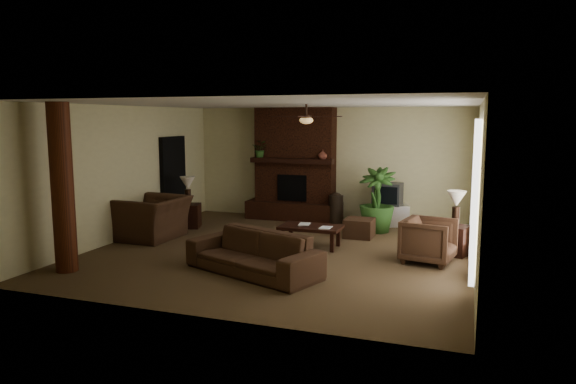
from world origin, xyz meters
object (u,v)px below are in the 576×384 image
at_px(lamp_left, 188,185).
at_px(tv_stand, 389,215).
at_px(coffee_table, 311,229).
at_px(ottoman, 359,228).
at_px(log_column, 62,188).
at_px(armchair_left, 153,211).
at_px(floor_plant, 376,214).
at_px(armchair_right, 429,238).
at_px(side_table_left, 189,216).
at_px(sofa, 253,246).
at_px(floor_vase, 336,206).
at_px(side_table_right, 455,240).
at_px(lamp_right, 456,201).

bearing_deg(lamp_left, tv_stand, 21.80).
bearing_deg(coffee_table, ottoman, 58.38).
xyz_separation_m(log_column, coffee_table, (3.39, 2.91, -1.03)).
distance_m(armchair_left, ottoman, 4.41).
bearing_deg(floor_plant, armchair_right, -59.74).
bearing_deg(side_table_left, ottoman, 4.27).
relative_size(sofa, floor_vase, 3.05).
distance_m(log_column, side_table_right, 7.00).
relative_size(armchair_left, tv_stand, 1.60).
xyz_separation_m(coffee_table, floor_plant, (0.98, 1.86, 0.03)).
relative_size(log_column, armchair_right, 3.22).
relative_size(armchair_left, lamp_left, 2.09).
relative_size(armchair_left, ottoman, 2.27).
bearing_deg(side_table_right, coffee_table, -172.88).
bearing_deg(ottoman, floor_plant, 69.61).
distance_m(armchair_left, tv_stand, 5.45).
height_order(floor_plant, side_table_left, floor_plant).
bearing_deg(side_table_left, side_table_right, -5.30).
relative_size(lamp_left, lamp_right, 1.00).
distance_m(side_table_right, lamp_right, 0.73).
bearing_deg(log_column, floor_plant, 47.54).
relative_size(coffee_table, lamp_left, 1.85).
bearing_deg(floor_plant, side_table_right, -41.28).
relative_size(armchair_left, coffee_table, 1.13).
bearing_deg(side_table_left, lamp_right, -4.77).
height_order(floor_vase, side_table_left, floor_vase).
relative_size(sofa, armchair_right, 2.70).
bearing_deg(armchair_right, log_column, 124.54).
relative_size(tv_stand, lamp_left, 1.31).
distance_m(armchair_left, lamp_left, 1.32).
height_order(armchair_left, lamp_right, lamp_right).
height_order(sofa, floor_plant, sofa).
bearing_deg(tv_stand, armchair_left, -164.48).
bearing_deg(log_column, floor_vase, 58.17).
distance_m(sofa, armchair_right, 3.13).
height_order(ottoman, floor_plant, floor_plant).
height_order(armchair_right, floor_plant, armchair_right).
bearing_deg(side_table_right, armchair_left, -173.31).
bearing_deg(floor_plant, log_column, -132.46).
relative_size(ottoman, side_table_right, 1.09).
bearing_deg(armchair_left, floor_vase, 131.69).
bearing_deg(floor_plant, side_table_left, -167.10).
height_order(armchair_left, side_table_left, armchair_left).
bearing_deg(coffee_table, tv_stand, 66.21).
bearing_deg(sofa, coffee_table, 100.02).
height_order(tv_stand, lamp_left, lamp_left).
bearing_deg(armchair_right, armchair_left, 100.42).
relative_size(side_table_right, lamp_right, 0.85).
height_order(armchair_right, side_table_right, armchair_right).
relative_size(floor_vase, side_table_right, 1.40).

